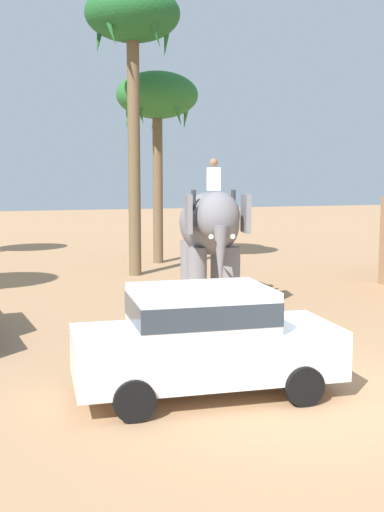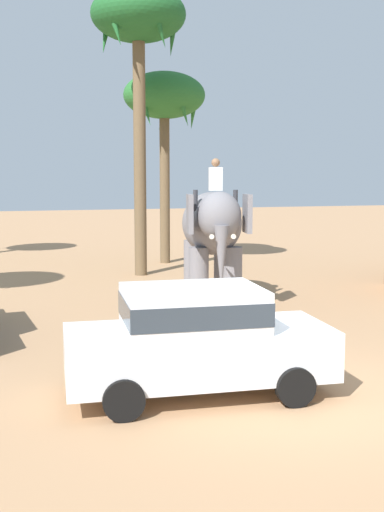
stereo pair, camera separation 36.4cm
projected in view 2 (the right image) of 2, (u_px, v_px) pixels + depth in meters
The scene contains 5 objects.
ground_plane at pixel (305, 396), 9.69m from camera, with size 120.00×120.00×0.00m, color tan.
car_sedan_foreground at pixel (196, 336), 9.68m from camera, with size 4.25×2.20×1.70m.
elephant_with_mahout at pixel (213, 230), 16.81m from camera, with size 2.37×4.01×3.88m.
palm_tree_behind_elephant at pixel (138, 25), 20.92m from camera, with size 3.20×3.20×9.73m.
palm_tree_near_hut at pixel (164, 100), 24.38m from camera, with size 3.20×3.20×7.50m.
Camera 2 is at (-4.66, -8.29, 3.35)m, focal length 43.80 mm.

